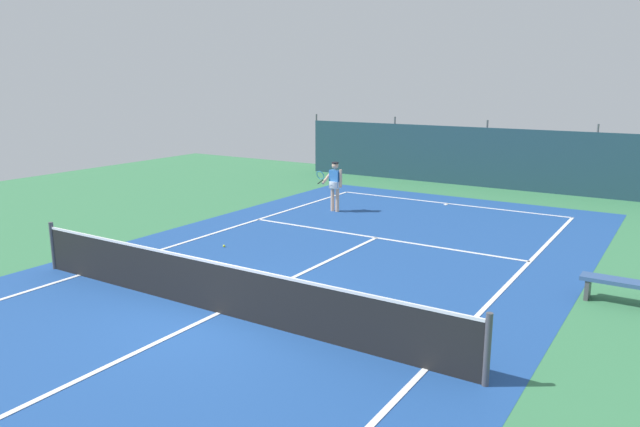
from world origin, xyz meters
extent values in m
plane|color=#387A4C|center=(0.00, 0.00, 0.00)|extent=(36.00, 36.00, 0.00)
cube|color=#1E478C|center=(0.00, 0.00, 0.00)|extent=(11.02, 26.60, 0.01)
cube|color=white|center=(0.00, 11.90, 0.01)|extent=(8.22, 0.10, 0.01)
cube|color=white|center=(-4.11, 0.00, 0.01)|extent=(0.10, 23.80, 0.01)
cube|color=white|center=(4.11, 0.00, 0.01)|extent=(0.10, 23.80, 0.01)
cube|color=white|center=(0.00, 6.40, 0.01)|extent=(8.22, 0.10, 0.01)
cube|color=white|center=(0.00, 0.00, 0.01)|extent=(0.10, 12.80, 0.01)
cube|color=white|center=(0.00, 11.75, 0.01)|extent=(0.10, 0.30, 0.01)
cube|color=black|center=(0.00, 0.00, 0.47)|extent=(9.92, 0.03, 0.95)
cube|color=white|center=(0.00, 0.00, 0.97)|extent=(9.92, 0.04, 0.05)
cylinder|color=#47474C|center=(-5.01, 0.00, 0.55)|extent=(0.10, 0.10, 1.10)
cylinder|color=#47474C|center=(5.01, 0.00, 0.55)|extent=(0.10, 0.10, 1.10)
cube|color=#1E3D4C|center=(0.00, 15.90, 1.20)|extent=(16.22, 0.06, 2.40)
cylinder|color=#595B60|center=(-8.11, 15.96, 1.35)|extent=(0.08, 0.08, 2.70)
cylinder|color=#595B60|center=(-4.05, 15.96, 1.35)|extent=(0.08, 0.08, 2.70)
cylinder|color=#595B60|center=(0.00, 15.96, 1.35)|extent=(0.08, 0.08, 2.70)
cylinder|color=#595B60|center=(4.05, 15.96, 1.35)|extent=(0.08, 0.08, 2.70)
cube|color=#234C1E|center=(0.00, 16.50, 0.55)|extent=(14.60, 0.70, 1.10)
cylinder|color=#D8AD8C|center=(-2.63, 8.71, 0.41)|extent=(0.12, 0.12, 0.82)
cylinder|color=#D8AD8C|center=(-2.82, 8.73, 0.41)|extent=(0.12, 0.12, 0.82)
cylinder|color=white|center=(-2.72, 8.72, 0.90)|extent=(0.40, 0.40, 0.22)
cube|color=#2D6BB7|center=(-2.72, 8.72, 1.10)|extent=(0.38, 0.24, 0.56)
sphere|color=#D8AD8C|center=(-2.72, 8.72, 1.53)|extent=(0.22, 0.22, 0.22)
cylinder|color=black|center=(-2.72, 8.72, 1.62)|extent=(0.23, 0.23, 0.04)
cylinder|color=#D8AD8C|center=(-2.50, 8.69, 1.13)|extent=(0.09, 0.09, 0.58)
cylinder|color=#D8AD8C|center=(-2.97, 8.62, 1.13)|extent=(0.15, 0.53, 0.41)
cylinder|color=black|center=(-3.05, 8.33, 1.02)|extent=(0.06, 0.28, 0.13)
torus|color=teal|center=(-3.05, 8.33, 1.24)|extent=(0.32, 0.16, 0.29)
sphere|color=#CCDB33|center=(-2.93, 3.46, 0.03)|extent=(0.07, 0.07, 0.07)
cube|color=maroon|center=(4.45, 18.10, 0.72)|extent=(1.96, 4.26, 0.80)
cube|color=#2D333D|center=(4.45, 18.10, 1.40)|extent=(1.60, 1.95, 0.56)
cylinder|color=black|center=(5.40, 16.83, 0.32)|extent=(0.24, 0.65, 0.64)
cylinder|color=black|center=(3.60, 16.76, 0.32)|extent=(0.24, 0.65, 0.64)
cylinder|color=black|center=(5.30, 19.43, 0.32)|extent=(0.24, 0.65, 0.64)
cylinder|color=black|center=(3.50, 19.36, 0.32)|extent=(0.24, 0.65, 0.64)
cube|color=#335184|center=(6.31, 4.52, 0.45)|extent=(1.60, 0.40, 0.08)
cube|color=#4C4C51|center=(5.66, 4.52, 0.23)|extent=(0.08, 0.36, 0.45)
camera|label=1|loc=(7.15, -7.76, 4.24)|focal=33.35mm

